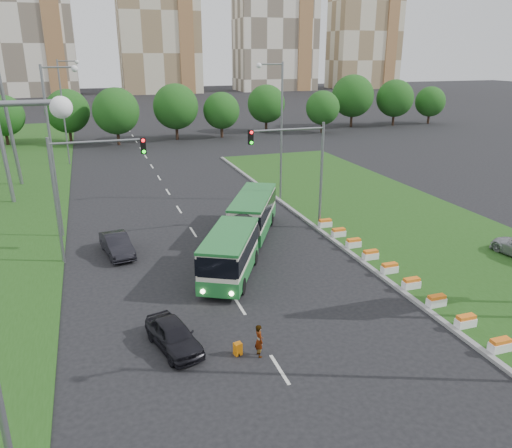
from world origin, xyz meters
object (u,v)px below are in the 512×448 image
object	(u,v)px
articulated_bus	(239,230)
car_left_near	(174,335)
traffic_mast_median	(302,160)
shopping_trolley	(238,349)
traffic_mast_left	(81,179)
pedestrian	(259,341)
car_left_far	(117,245)

from	to	relation	value
articulated_bus	car_left_near	distance (m)	11.95
traffic_mast_median	articulated_bus	xyz separation A→B (m)	(-5.63, -2.73, -3.82)
articulated_bus	shopping_trolley	distance (m)	12.23
articulated_bus	shopping_trolley	bearing A→B (deg)	-78.93
traffic_mast_left	pedestrian	distance (m)	16.05
traffic_mast_median	pedestrian	size ratio (longest dim) A/B	5.20
traffic_mast_left	articulated_bus	size ratio (longest dim) A/B	0.53
car_left_near	traffic_mast_left	bearing A→B (deg)	91.58
car_left_far	shopping_trolley	bearing A→B (deg)	-82.34
articulated_bus	car_left_far	bearing A→B (deg)	-166.59
traffic_mast_median	traffic_mast_left	xyz separation A→B (m)	(-15.16, -1.00, 0.00)
traffic_mast_left	articulated_bus	xyz separation A→B (m)	(9.53, -1.73, -3.82)
car_left_near	car_left_far	size ratio (longest dim) A/B	0.90
traffic_mast_median	traffic_mast_left	bearing A→B (deg)	-176.23
car_left_far	pedestrian	xyz separation A→B (m)	(5.15, -14.04, 0.06)
car_left_near	pedestrian	bearing A→B (deg)	-41.88
pedestrian	car_left_near	bearing A→B (deg)	60.56
traffic_mast_left	shopping_trolley	size ratio (longest dim) A/B	13.77
articulated_bus	pedestrian	distance (m)	12.34
traffic_mast_median	pedestrian	world-z (taller)	traffic_mast_median
shopping_trolley	pedestrian	bearing A→B (deg)	-35.25
car_left_far	traffic_mast_left	bearing A→B (deg)	179.38
traffic_mast_median	car_left_near	world-z (taller)	traffic_mast_median
traffic_mast_left	pedestrian	bearing A→B (deg)	-63.44
car_left_far	pedestrian	world-z (taller)	pedestrian
car_left_far	shopping_trolley	world-z (taller)	car_left_far
traffic_mast_median	traffic_mast_left	world-z (taller)	same
traffic_mast_left	shopping_trolley	xyz separation A→B (m)	(6.01, -13.38, -5.06)
car_left_far	car_left_near	bearing A→B (deg)	-91.90
car_left_near	articulated_bus	bearing A→B (deg)	44.77
traffic_mast_left	traffic_mast_median	bearing A→B (deg)	3.77
car_left_far	pedestrian	distance (m)	14.95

